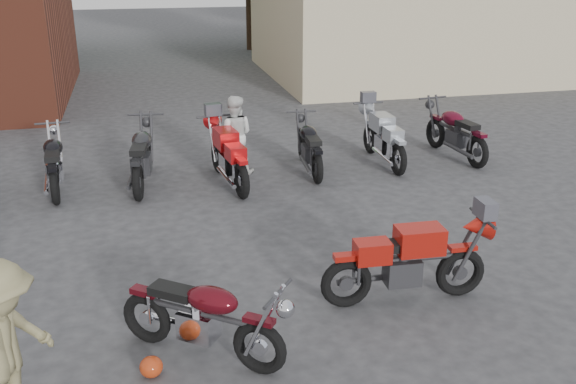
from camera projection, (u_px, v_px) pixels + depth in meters
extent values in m
plane|color=#313234|center=(249.00, 328.00, 7.43)|extent=(90.00, 90.00, 0.00)
cube|color=tan|center=(413.00, 22.00, 22.30)|extent=(10.00, 8.00, 3.50)
ellipsoid|color=#AB3312|center=(151.00, 367.00, 6.55)|extent=(0.30, 0.30, 0.22)
imported|color=silver|center=(234.00, 135.00, 12.36)|extent=(0.87, 0.75, 1.53)
imported|color=#8A8055|center=(6.00, 349.00, 5.59)|extent=(1.08, 1.25, 1.68)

